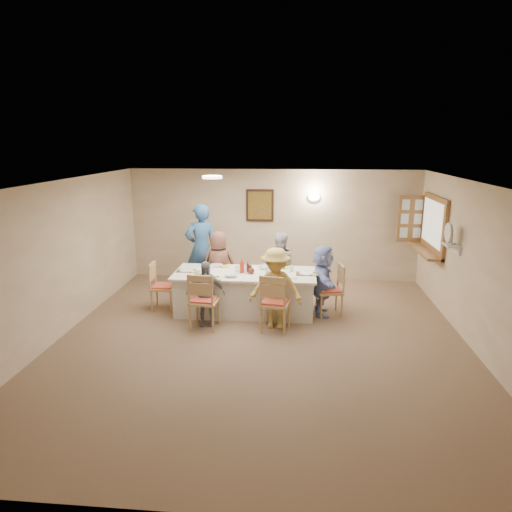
# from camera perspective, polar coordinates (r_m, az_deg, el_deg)

# --- Properties ---
(ground) EXTENTS (7.00, 7.00, 0.00)m
(ground) POSITION_cam_1_polar(r_m,az_deg,el_deg) (7.38, 0.58, -10.64)
(ground) COLOR brown
(room_walls) EXTENTS (7.00, 7.00, 7.00)m
(room_walls) POSITION_cam_1_polar(r_m,az_deg,el_deg) (6.89, 0.61, 0.88)
(room_walls) COLOR tan
(room_walls) RESTS_ON ground
(wall_picture) EXTENTS (0.62, 0.05, 0.72)m
(wall_picture) POSITION_cam_1_polar(r_m,az_deg,el_deg) (10.27, 0.49, 6.34)
(wall_picture) COLOR black
(wall_picture) RESTS_ON room_walls
(wall_sconce) EXTENTS (0.26, 0.09, 0.18)m
(wall_sconce) POSITION_cam_1_polar(r_m,az_deg,el_deg) (10.20, 7.27, 7.30)
(wall_sconce) COLOR white
(wall_sconce) RESTS_ON room_walls
(ceiling_light) EXTENTS (0.36, 0.36, 0.05)m
(ceiling_light) POSITION_cam_1_polar(r_m,az_deg,el_deg) (8.35, -5.50, 9.79)
(ceiling_light) COLOR white
(ceiling_light) RESTS_ON room_walls
(serving_hatch) EXTENTS (0.06, 1.50, 1.15)m
(serving_hatch) POSITION_cam_1_polar(r_m,az_deg,el_deg) (9.60, 21.34, 3.61)
(serving_hatch) COLOR #9C6B39
(serving_hatch) RESTS_ON room_walls
(hatch_sill) EXTENTS (0.30, 1.50, 0.05)m
(hatch_sill) POSITION_cam_1_polar(r_m,az_deg,el_deg) (9.67, 20.38, 0.58)
(hatch_sill) COLOR #9C6B39
(hatch_sill) RESTS_ON room_walls
(shutter_door) EXTENTS (0.55, 0.04, 1.00)m
(shutter_door) POSITION_cam_1_polar(r_m,az_deg,el_deg) (10.26, 18.80, 4.45)
(shutter_door) COLOR #9C6B39
(shutter_door) RESTS_ON room_walls
(fan_shelf) EXTENTS (0.22, 0.36, 0.03)m
(fan_shelf) POSITION_cam_1_polar(r_m,az_deg,el_deg) (8.33, 23.23, 1.24)
(fan_shelf) COLOR white
(fan_shelf) RESTS_ON room_walls
(desk_fan) EXTENTS (0.30, 0.30, 0.28)m
(desk_fan) POSITION_cam_1_polar(r_m,az_deg,el_deg) (8.29, 23.13, 2.26)
(desk_fan) COLOR #A5A5A8
(desk_fan) RESTS_ON fan_shelf
(dining_table) EXTENTS (2.59, 1.09, 0.76)m
(dining_table) POSITION_cam_1_polar(r_m,az_deg,el_deg) (8.48, -1.39, -4.54)
(dining_table) COLOR silver
(dining_table) RESTS_ON ground
(chair_back_left) EXTENTS (0.56, 0.56, 0.99)m
(chair_back_left) POSITION_cam_1_polar(r_m,az_deg,el_deg) (9.28, -4.52, -2.17)
(chair_back_left) COLOR tan
(chair_back_left) RESTS_ON ground
(chair_back_right) EXTENTS (0.55, 0.55, 1.01)m
(chair_back_right) POSITION_cam_1_polar(r_m,az_deg,el_deg) (9.16, 2.91, -2.31)
(chair_back_right) COLOR tan
(chair_back_right) RESTS_ON ground
(chair_front_left) EXTENTS (0.51, 0.51, 1.00)m
(chair_front_left) POSITION_cam_1_polar(r_m,az_deg,el_deg) (7.78, -6.48, -5.44)
(chair_front_left) COLOR tan
(chair_front_left) RESTS_ON ground
(chair_front_right) EXTENTS (0.55, 0.55, 1.00)m
(chair_front_right) POSITION_cam_1_polar(r_m,az_deg,el_deg) (7.64, 2.42, -5.71)
(chair_front_right) COLOR tan
(chair_front_right) RESTS_ON ground
(chair_left_end) EXTENTS (0.45, 0.45, 0.91)m
(chair_left_end) POSITION_cam_1_polar(r_m,az_deg,el_deg) (8.76, -11.54, -3.69)
(chair_left_end) COLOR tan
(chair_left_end) RESTS_ON ground
(chair_right_end) EXTENTS (0.53, 0.53, 0.95)m
(chair_right_end) POSITION_cam_1_polar(r_m,az_deg,el_deg) (8.42, 9.17, -4.18)
(chair_right_end) COLOR tan
(chair_right_end) RESTS_ON ground
(diner_back_left) EXTENTS (0.85, 0.70, 1.39)m
(diner_back_left) POSITION_cam_1_polar(r_m,az_deg,el_deg) (9.11, -4.67, -1.16)
(diner_back_left) COLOR brown
(diner_back_left) RESTS_ON ground
(diner_back_right) EXTENTS (0.86, 0.76, 1.38)m
(diner_back_right) POSITION_cam_1_polar(r_m,az_deg,el_deg) (8.99, 2.89, -1.38)
(diner_back_right) COLOR #B9BBC6
(diner_back_right) RESTS_ON ground
(diner_front_left) EXTENTS (0.73, 0.44, 1.14)m
(diner_front_left) POSITION_cam_1_polar(r_m,az_deg,el_deg) (7.87, -6.32, -4.66)
(diner_front_left) COLOR gray
(diner_front_left) RESTS_ON ground
(diner_front_right) EXTENTS (1.01, 0.70, 1.39)m
(diner_front_right) POSITION_cam_1_polar(r_m,az_deg,el_deg) (7.69, 2.47, -4.05)
(diner_front_right) COLOR gold
(diner_front_right) RESTS_ON ground
(diner_right_end) EXTENTS (1.21, 0.40, 1.30)m
(diner_right_end) POSITION_cam_1_polar(r_m,az_deg,el_deg) (8.36, 8.33, -3.02)
(diner_right_end) COLOR #8C9FDE
(diner_right_end) RESTS_ON ground
(caregiver) EXTENTS (1.06, 1.02, 1.86)m
(caregiver) POSITION_cam_1_polar(r_m,az_deg,el_deg) (9.59, -6.87, 0.98)
(caregiver) COLOR #326097
(caregiver) RESTS_ON ground
(placemat_fl) EXTENTS (0.36, 0.27, 0.01)m
(placemat_fl) POSITION_cam_1_polar(r_m,az_deg,el_deg) (8.06, -6.00, -2.76)
(placemat_fl) COLOR #472B19
(placemat_fl) RESTS_ON dining_table
(plate_fl) EXTENTS (0.26, 0.26, 0.02)m
(plate_fl) POSITION_cam_1_polar(r_m,az_deg,el_deg) (8.05, -6.00, -2.69)
(plate_fl) COLOR white
(plate_fl) RESTS_ON dining_table
(napkin_fl) EXTENTS (0.14, 0.14, 0.01)m
(napkin_fl) POSITION_cam_1_polar(r_m,az_deg,el_deg) (7.97, -4.79, -2.86)
(napkin_fl) COLOR yellow
(napkin_fl) RESTS_ON dining_table
(placemat_fr) EXTENTS (0.35, 0.26, 0.01)m
(placemat_fr) POSITION_cam_1_polar(r_m,az_deg,el_deg) (7.92, 2.57, -3.00)
(placemat_fr) COLOR #472B19
(placemat_fr) RESTS_ON dining_table
(plate_fr) EXTENTS (0.24, 0.24, 0.02)m
(plate_fr) POSITION_cam_1_polar(r_m,az_deg,el_deg) (7.91, 2.57, -2.93)
(plate_fr) COLOR white
(plate_fr) RESTS_ON dining_table
(napkin_fr) EXTENTS (0.15, 0.15, 0.01)m
(napkin_fr) POSITION_cam_1_polar(r_m,az_deg,el_deg) (7.86, 3.87, -3.09)
(napkin_fr) COLOR yellow
(napkin_fr) RESTS_ON dining_table
(placemat_bl) EXTENTS (0.36, 0.27, 0.01)m
(placemat_bl) POSITION_cam_1_polar(r_m,az_deg,el_deg) (8.85, -4.96, -1.19)
(placemat_bl) COLOR #472B19
(placemat_bl) RESTS_ON dining_table
(plate_bl) EXTENTS (0.24, 0.24, 0.02)m
(plate_bl) POSITION_cam_1_polar(r_m,az_deg,el_deg) (8.85, -4.96, -1.13)
(plate_bl) COLOR white
(plate_bl) RESTS_ON dining_table
(napkin_bl) EXTENTS (0.13, 0.13, 0.01)m
(napkin_bl) POSITION_cam_1_polar(r_m,az_deg,el_deg) (8.77, -3.86, -1.26)
(napkin_bl) COLOR yellow
(napkin_bl) RESTS_ON dining_table
(placemat_br) EXTENTS (0.36, 0.27, 0.01)m
(placemat_br) POSITION_cam_1_polar(r_m,az_deg,el_deg) (8.72, 2.83, -1.38)
(placemat_br) COLOR #472B19
(placemat_br) RESTS_ON dining_table
(plate_br) EXTENTS (0.25, 0.25, 0.02)m
(plate_br) POSITION_cam_1_polar(r_m,az_deg,el_deg) (8.72, 2.83, -1.32)
(plate_br) COLOR white
(plate_br) RESTS_ON dining_table
(napkin_br) EXTENTS (0.14, 0.14, 0.01)m
(napkin_br) POSITION_cam_1_polar(r_m,az_deg,el_deg) (8.67, 4.01, -1.45)
(napkin_br) COLOR yellow
(napkin_br) RESTS_ON dining_table
(placemat_le) EXTENTS (0.34, 0.25, 0.01)m
(placemat_le) POSITION_cam_1_polar(r_m,az_deg,el_deg) (8.56, -8.75, -1.84)
(placemat_le) COLOR #472B19
(placemat_le) RESTS_ON dining_table
(plate_le) EXTENTS (0.25, 0.25, 0.02)m
(plate_le) POSITION_cam_1_polar(r_m,az_deg,el_deg) (8.55, -8.75, -1.78)
(plate_le) COLOR white
(plate_le) RESTS_ON dining_table
(napkin_le) EXTENTS (0.14, 0.14, 0.01)m
(napkin_le) POSITION_cam_1_polar(r_m,az_deg,el_deg) (8.47, -7.65, -1.92)
(napkin_le) COLOR yellow
(napkin_le) RESTS_ON dining_table
(placemat_re) EXTENTS (0.37, 0.27, 0.01)m
(placemat_re) POSITION_cam_1_polar(r_m,az_deg,el_deg) (8.31, 6.29, -2.23)
(placemat_re) COLOR #472B19
(placemat_re) RESTS_ON dining_table
(plate_re) EXTENTS (0.26, 0.26, 0.02)m
(plate_re) POSITION_cam_1_polar(r_m,az_deg,el_deg) (8.31, 6.29, -2.17)
(plate_re) COLOR white
(plate_re) RESTS_ON dining_table
(napkin_re) EXTENTS (0.14, 0.14, 0.01)m
(napkin_re) POSITION_cam_1_polar(r_m,az_deg,el_deg) (8.27, 7.55, -2.31)
(napkin_re) COLOR yellow
(napkin_re) RESTS_ON dining_table
(teacup_a) EXTENTS (0.18, 0.18, 0.10)m
(teacup_a) POSITION_cam_1_polar(r_m,az_deg,el_deg) (8.19, -7.35, -2.19)
(teacup_a) COLOR white
(teacup_a) RESTS_ON dining_table
(teacup_b) EXTENTS (0.10, 0.10, 0.09)m
(teacup_b) POSITION_cam_1_polar(r_m,az_deg,el_deg) (8.83, 1.36, -0.88)
(teacup_b) COLOR white
(teacup_b) RESTS_ON dining_table
(bowl_a) EXTENTS (0.29, 0.29, 0.06)m
(bowl_a) POSITION_cam_1_polar(r_m,az_deg,el_deg) (8.11, -3.12, -2.41)
(bowl_a) COLOR white
(bowl_a) RESTS_ON dining_table
(bowl_b) EXTENTS (0.29, 0.29, 0.07)m
(bowl_b) POSITION_cam_1_polar(r_m,az_deg,el_deg) (8.59, 1.07, -1.39)
(bowl_b) COLOR white
(bowl_b) RESTS_ON dining_table
(condiment_ketchup) EXTENTS (0.15, 0.15, 0.26)m
(condiment_ketchup) POSITION_cam_1_polar(r_m,az_deg,el_deg) (8.32, -1.77, -1.23)
(condiment_ketchup) COLOR #B22C0F
(condiment_ketchup) RESTS_ON dining_table
(condiment_brown) EXTENTS (0.14, 0.14, 0.19)m
(condiment_brown) POSITION_cam_1_polar(r_m,az_deg,el_deg) (8.39, -1.04, -1.35)
(condiment_brown) COLOR #4E1F14
(condiment_brown) RESTS_ON dining_table
(condiment_malt) EXTENTS (0.21, 0.21, 0.16)m
(condiment_malt) POSITION_cam_1_polar(r_m,az_deg,el_deg) (8.26, -0.63, -1.69)
(condiment_malt) COLOR #4E1F14
(condiment_malt) RESTS_ON dining_table
(drinking_glass) EXTENTS (0.07, 0.07, 0.10)m
(drinking_glass) POSITION_cam_1_polar(r_m,az_deg,el_deg) (8.41, -2.38, -1.58)
(drinking_glass) COLOR silver
(drinking_glass) RESTS_ON dining_table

